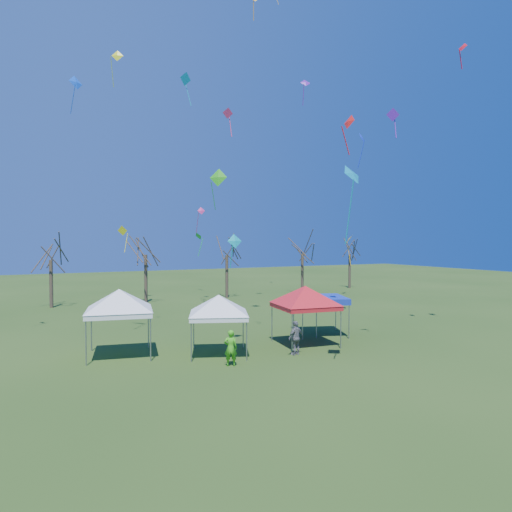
{
  "coord_description": "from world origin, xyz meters",
  "views": [
    {
      "loc": [
        -12.67,
        -19.89,
        6.05
      ],
      "look_at": [
        -1.14,
        3.0,
        5.15
      ],
      "focal_mm": 32.0,
      "sensor_mm": 36.0,
      "label": 1
    }
  ],
  "objects_px": {
    "tent_blue": "(320,300)",
    "tree_2": "(146,238)",
    "tree_4": "(302,240)",
    "tent_red": "(305,290)",
    "person_grey": "(296,338)",
    "tree_3": "(227,240)",
    "tent_white_mid": "(219,299)",
    "tree_5": "(350,243)",
    "tent_white_west": "(119,294)",
    "person_green": "(231,348)",
    "tree_1": "(51,243)"
  },
  "relations": [
    {
      "from": "tent_blue",
      "to": "tree_2",
      "type": "bearing_deg",
      "value": 107.66
    },
    {
      "from": "person_grey",
      "to": "tree_1",
      "type": "bearing_deg",
      "value": -81.08
    },
    {
      "from": "tree_4",
      "to": "tent_white_mid",
      "type": "height_order",
      "value": "tree_4"
    },
    {
      "from": "tree_1",
      "to": "tent_blue",
      "type": "relative_size",
      "value": 1.89
    },
    {
      "from": "tree_5",
      "to": "person_green",
      "type": "xyz_separation_m",
      "value": [
        -27.71,
        -26.01,
        -4.86
      ]
    },
    {
      "from": "tree_1",
      "to": "tent_white_west",
      "type": "relative_size",
      "value": 1.68
    },
    {
      "from": "tree_3",
      "to": "tent_red",
      "type": "xyz_separation_m",
      "value": [
        -4.42,
        -21.89,
        -2.89
      ]
    },
    {
      "from": "tree_4",
      "to": "tent_white_mid",
      "type": "xyz_separation_m",
      "value": [
        -19.05,
        -21.72,
        -3.1
      ]
    },
    {
      "from": "tent_white_mid",
      "to": "person_green",
      "type": "distance_m",
      "value": 3.07
    },
    {
      "from": "tree_1",
      "to": "person_grey",
      "type": "distance_m",
      "value": 26.91
    },
    {
      "from": "tent_blue",
      "to": "tent_white_west",
      "type": "bearing_deg",
      "value": 179.06
    },
    {
      "from": "tree_3",
      "to": "tree_5",
      "type": "height_order",
      "value": "tree_3"
    },
    {
      "from": "tree_4",
      "to": "tree_5",
      "type": "xyz_separation_m",
      "value": [
        8.37,
        2.06,
        -0.33
      ]
    },
    {
      "from": "tent_white_west",
      "to": "tent_blue",
      "type": "xyz_separation_m",
      "value": [
        12.47,
        -0.21,
        -1.02
      ]
    },
    {
      "from": "tree_4",
      "to": "tent_white_mid",
      "type": "distance_m",
      "value": 29.06
    },
    {
      "from": "tent_blue",
      "to": "person_green",
      "type": "xyz_separation_m",
      "value": [
        -8.05,
        -4.14,
        -1.37
      ]
    },
    {
      "from": "tree_4",
      "to": "tent_white_mid",
      "type": "bearing_deg",
      "value": -131.27
    },
    {
      "from": "tree_3",
      "to": "tree_5",
      "type": "bearing_deg",
      "value": 6.52
    },
    {
      "from": "person_grey",
      "to": "tent_white_west",
      "type": "bearing_deg",
      "value": -40.3
    },
    {
      "from": "tree_4",
      "to": "tent_blue",
      "type": "xyz_separation_m",
      "value": [
        -11.3,
        -19.81,
        -3.82
      ]
    },
    {
      "from": "tree_3",
      "to": "tent_red",
      "type": "distance_m",
      "value": 22.52
    },
    {
      "from": "tree_4",
      "to": "tree_3",
      "type": "bearing_deg",
      "value": 179.74
    },
    {
      "from": "tree_4",
      "to": "tent_red",
      "type": "relative_size",
      "value": 1.77
    },
    {
      "from": "tree_4",
      "to": "tree_5",
      "type": "relative_size",
      "value": 1.06
    },
    {
      "from": "tree_3",
      "to": "person_green",
      "type": "distance_m",
      "value": 26.52
    },
    {
      "from": "tree_1",
      "to": "tree_3",
      "type": "bearing_deg",
      "value": -2.06
    },
    {
      "from": "tree_3",
      "to": "tent_white_mid",
      "type": "xyz_separation_m",
      "value": [
        -9.73,
        -21.76,
        -3.12
      ]
    },
    {
      "from": "tree_2",
      "to": "tent_red",
      "type": "bearing_deg",
      "value": -79.86
    },
    {
      "from": "tree_5",
      "to": "tent_red",
      "type": "xyz_separation_m",
      "value": [
        -22.11,
        -23.91,
        -2.54
      ]
    },
    {
      "from": "tree_4",
      "to": "tent_red",
      "type": "bearing_deg",
      "value": -122.18
    },
    {
      "from": "tree_3",
      "to": "person_green",
      "type": "relative_size",
      "value": 4.55
    },
    {
      "from": "tent_red",
      "to": "tree_5",
      "type": "bearing_deg",
      "value": 47.24
    },
    {
      "from": "tree_2",
      "to": "tent_red",
      "type": "distance_m",
      "value": 22.79
    },
    {
      "from": "tree_2",
      "to": "tree_5",
      "type": "bearing_deg",
      "value": 3.7
    },
    {
      "from": "tree_4",
      "to": "tent_blue",
      "type": "relative_size",
      "value": 1.97
    },
    {
      "from": "tree_1",
      "to": "tree_2",
      "type": "height_order",
      "value": "tree_2"
    },
    {
      "from": "tree_4",
      "to": "tree_1",
      "type": "bearing_deg",
      "value": 178.58
    },
    {
      "from": "person_grey",
      "to": "tent_white_mid",
      "type": "bearing_deg",
      "value": -41.93
    },
    {
      "from": "tree_2",
      "to": "tent_blue",
      "type": "relative_size",
      "value": 2.05
    },
    {
      "from": "tree_5",
      "to": "tent_red",
      "type": "bearing_deg",
      "value": -132.76
    },
    {
      "from": "tent_white_mid",
      "to": "tent_red",
      "type": "distance_m",
      "value": 5.31
    },
    {
      "from": "tree_2",
      "to": "person_grey",
      "type": "bearing_deg",
      "value": -84.54
    },
    {
      "from": "tent_white_west",
      "to": "person_grey",
      "type": "relative_size",
      "value": 2.49
    },
    {
      "from": "person_green",
      "to": "tree_1",
      "type": "bearing_deg",
      "value": -52.89
    },
    {
      "from": "tree_4",
      "to": "person_grey",
      "type": "xyz_separation_m",
      "value": [
        -15.43,
        -23.56,
        -5.15
      ]
    },
    {
      "from": "tree_4",
      "to": "tent_white_mid",
      "type": "relative_size",
      "value": 2.04
    },
    {
      "from": "tree_2",
      "to": "tent_white_mid",
      "type": "bearing_deg",
      "value": -93.45
    },
    {
      "from": "tree_3",
      "to": "person_grey",
      "type": "xyz_separation_m",
      "value": [
        -6.11,
        -23.61,
        -5.17
      ]
    },
    {
      "from": "tree_5",
      "to": "tent_white_west",
      "type": "height_order",
      "value": "tree_5"
    },
    {
      "from": "tree_3",
      "to": "person_green",
      "type": "xyz_separation_m",
      "value": [
        -10.02,
        -23.99,
        -5.21
      ]
    }
  ]
}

